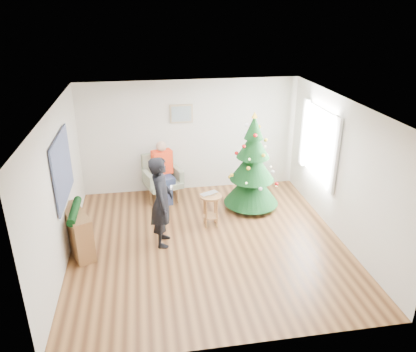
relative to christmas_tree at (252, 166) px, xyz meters
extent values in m
plane|color=brown|center=(-1.17, -1.29, -0.96)|extent=(5.00, 5.00, 0.00)
plane|color=white|center=(-1.17, -1.29, 1.64)|extent=(5.00, 5.00, 0.00)
plane|color=silver|center=(-1.17, 1.21, 0.34)|extent=(5.00, 0.00, 5.00)
plane|color=silver|center=(-1.17, -3.79, 0.34)|extent=(5.00, 0.00, 5.00)
plane|color=silver|center=(-3.67, -1.29, 0.34)|extent=(0.00, 5.00, 5.00)
plane|color=silver|center=(1.33, -1.29, 0.34)|extent=(0.00, 5.00, 5.00)
cube|color=white|center=(1.30, -0.29, 0.54)|extent=(0.04, 1.30, 1.40)
cube|color=white|center=(1.27, -1.04, 0.54)|extent=(0.05, 0.25, 1.50)
cube|color=white|center=(1.27, 0.46, 0.54)|extent=(0.05, 0.25, 1.50)
cylinder|color=#3F2816|center=(0.00, 0.00, -0.83)|extent=(0.09, 0.09, 0.27)
cone|color=black|center=(0.00, 0.00, -0.46)|extent=(1.18, 1.18, 0.77)
cone|color=black|center=(0.00, 0.00, 0.04)|extent=(0.95, 0.95, 0.68)
cone|color=black|center=(0.00, 0.00, 0.49)|extent=(0.69, 0.69, 0.59)
cone|color=black|center=(0.00, 0.00, 0.86)|extent=(0.40, 0.40, 0.50)
cone|color=gold|center=(0.00, 0.00, 1.11)|extent=(0.13, 0.13, 0.13)
cylinder|color=brown|center=(-1.00, -0.64, -0.32)|extent=(0.44, 0.44, 0.04)
cylinder|color=brown|center=(-1.00, -0.64, -0.76)|extent=(0.33, 0.33, 0.02)
imported|color=silver|center=(-1.00, -0.64, -0.29)|extent=(0.43, 0.37, 0.03)
cube|color=gray|center=(-1.86, 0.71, -0.58)|extent=(0.91, 0.87, 0.12)
cube|color=gray|center=(-1.95, 1.01, -0.24)|extent=(0.74, 0.34, 0.60)
cube|color=gray|center=(-2.19, 0.60, -0.42)|extent=(0.27, 0.58, 0.30)
cube|color=gray|center=(-1.53, 0.81, -0.42)|extent=(0.27, 0.58, 0.30)
cube|color=navy|center=(-1.86, 0.62, -0.45)|extent=(0.53, 0.55, 0.14)
cube|color=#F23A16|center=(-1.86, 0.85, -0.12)|extent=(0.49, 0.35, 0.55)
sphere|color=tan|center=(-1.86, 0.83, 0.26)|extent=(0.23, 0.23, 0.23)
imported|color=black|center=(-1.99, -1.15, -0.11)|extent=(0.47, 0.66, 1.71)
cube|color=white|center=(-1.80, -1.18, 0.18)|extent=(0.05, 0.13, 0.04)
cube|color=brown|center=(-3.50, -1.19, -0.56)|extent=(0.67, 1.04, 0.80)
cylinder|color=black|center=(-3.50, -1.19, -0.14)|extent=(0.14, 0.90, 0.14)
cube|color=black|center=(-3.63, -0.99, 0.59)|extent=(0.03, 1.50, 1.15)
cube|color=tan|center=(-1.37, 1.18, 0.89)|extent=(0.52, 0.03, 0.42)
cube|color=gray|center=(-1.37, 1.15, 0.89)|extent=(0.44, 0.02, 0.34)
camera|label=1|loc=(-2.22, -7.69, 3.18)|focal=35.00mm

